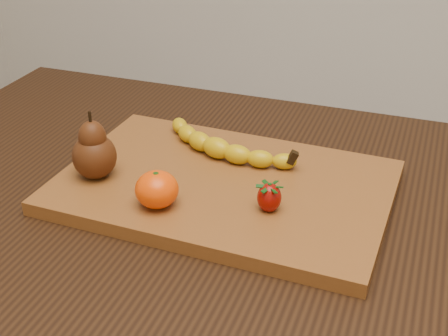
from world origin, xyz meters
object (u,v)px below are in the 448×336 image
(pear, at_px, (93,145))
(mandarin, at_px, (157,189))
(table, at_px, (199,245))
(cutting_board, at_px, (224,187))

(pear, height_order, mandarin, pear)
(pear, distance_m, mandarin, 0.12)
(table, height_order, mandarin, mandarin)
(pear, relative_size, mandarin, 1.71)
(cutting_board, relative_size, pear, 4.69)
(pear, bearing_deg, table, 18.48)
(cutting_board, bearing_deg, mandarin, -122.14)
(table, bearing_deg, pear, -161.52)
(table, xyz_separation_m, pear, (-0.13, -0.04, 0.17))
(cutting_board, bearing_deg, pear, -162.95)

